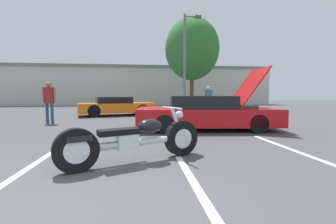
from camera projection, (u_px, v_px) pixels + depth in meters
name	position (u px, v px, depth m)	size (l,w,h in m)	color
ground_plane	(41.00, 213.00, 2.34)	(80.00, 80.00, 0.00)	#474749
parking_stripe_middle	(24.00, 171.00, 3.62)	(0.12, 4.73, 0.01)	white
parking_stripe_back	(183.00, 165.00, 3.93)	(0.12, 4.73, 0.01)	white
parking_stripe_far	(319.00, 160.00, 4.25)	(0.12, 4.73, 0.01)	white
far_building	(132.00, 85.00, 26.30)	(32.00, 4.20, 4.40)	beige
light_pole	(186.00, 58.00, 15.51)	(1.21, 0.28, 6.67)	slate
tree_background	(192.00, 49.00, 19.52)	(4.68, 4.68, 7.84)	brown
motorcycle	(134.00, 140.00, 4.03)	(2.54, 1.24, 0.99)	black
show_car_hood_open	(207.00, 113.00, 7.82)	(4.93, 2.26, 2.13)	red
parked_car_right_row	(116.00, 106.00, 13.06)	(4.58, 2.80, 1.07)	orange
spectator_near_motorcycle	(208.00, 99.00, 12.37)	(0.52, 0.22, 1.67)	brown
spectator_by_show_car	(49.00, 99.00, 9.38)	(0.52, 0.23, 1.75)	#38476B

